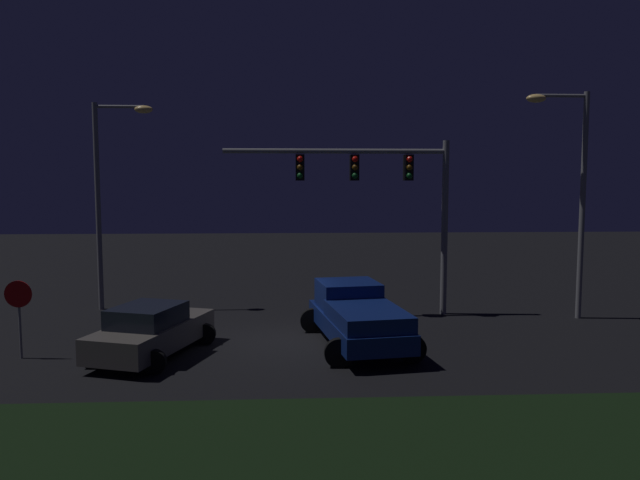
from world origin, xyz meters
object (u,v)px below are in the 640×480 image
at_px(car_sedan, 151,331).
at_px(street_lamp_left, 109,181).
at_px(street_lamp_right, 572,178).
at_px(stop_sign, 19,304).
at_px(traffic_signal_gantry, 380,184).
at_px(pickup_truck, 356,313).

distance_m(car_sedan, street_lamp_left, 8.42).
height_order(street_lamp_right, stop_sign, street_lamp_right).
bearing_deg(stop_sign, street_lamp_left, 84.30).
bearing_deg(traffic_signal_gantry, car_sedan, -145.15).
bearing_deg(pickup_truck, street_lamp_right, -76.62).
bearing_deg(traffic_signal_gantry, pickup_truck, -107.66).
relative_size(car_sedan, street_lamp_left, 0.59).
bearing_deg(stop_sign, street_lamp_right, 13.36).
height_order(car_sedan, traffic_signal_gantry, traffic_signal_gantry).
xyz_separation_m(pickup_truck, traffic_signal_gantry, (1.33, 4.18, 3.90)).
relative_size(pickup_truck, car_sedan, 1.19).
distance_m(pickup_truck, stop_sign, 9.69).
height_order(traffic_signal_gantry, stop_sign, traffic_signal_gantry).
relative_size(street_lamp_left, stop_sign, 3.58).
xyz_separation_m(traffic_signal_gantry, street_lamp_left, (-10.29, 1.52, 0.11)).
xyz_separation_m(car_sedan, street_lamp_left, (-2.98, 6.61, 4.27)).
bearing_deg(pickup_truck, stop_sign, 87.26).
distance_m(pickup_truck, street_lamp_right, 9.66).
relative_size(street_lamp_left, street_lamp_right, 0.98).
xyz_separation_m(pickup_truck, car_sedan, (-5.98, -0.91, -0.26)).
xyz_separation_m(pickup_truck, street_lamp_right, (8.11, 3.25, 4.11)).
bearing_deg(car_sedan, traffic_signal_gantry, -37.03).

